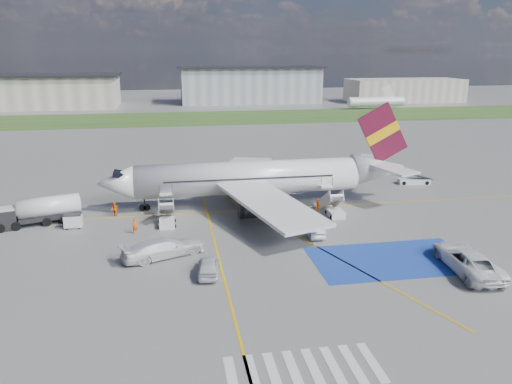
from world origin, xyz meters
TOP-DOWN VIEW (x-y plane):
  - ground at (0.00, 0.00)m, footprint 400.00×400.00m
  - grass_strip at (0.00, 95.00)m, footprint 400.00×30.00m
  - taxiway_line_main at (0.00, 12.00)m, footprint 120.00×0.20m
  - taxiway_line_cross at (-5.00, -10.00)m, footprint 0.20×60.00m
  - taxiway_line_diag at (0.00, 12.00)m, footprint 20.71×56.45m
  - staging_box at (10.00, -4.00)m, footprint 14.00×8.00m
  - crosswalk at (-1.80, -18.00)m, footprint 9.00×4.00m
  - terminal_west at (-55.00, 130.00)m, footprint 60.00×22.00m
  - terminal_centre at (20.00, 135.00)m, footprint 48.00×18.00m
  - terminal_east at (75.00, 128.00)m, footprint 40.00×16.00m
  - airliner at (1.51, 14.00)m, footprint 36.81×32.95m
  - airstairs_fwd at (-9.50, 8.70)m, footprint 1.90×5.20m
  - airstairs_aft at (9.00, 8.70)m, footprint 1.90×5.20m
  - fuel_tanker at (-22.82, 11.23)m, footprint 8.72×4.64m
  - gpu_cart at (-19.07, 9.38)m, footprint 1.79×1.17m
  - belt_loader at (24.30, 19.91)m, footprint 4.71×2.19m
  - car_silver_a at (-6.16, -4.27)m, footprint 2.19×4.45m
  - car_silver_b at (4.88, 2.98)m, footprint 1.57×4.20m
  - van_white_a at (15.28, -7.12)m, footprint 3.74×6.93m
  - van_white_b at (-9.77, 0.12)m, footprint 6.20×4.34m
  - crew_fwd at (-12.65, 6.62)m, footprint 0.65×0.55m
  - crew_nose at (-15.20, 12.53)m, footprint 1.04×1.01m
  - crew_aft at (7.24, 9.10)m, footprint 0.52×1.14m

SIDE VIEW (x-z plane):
  - ground at x=0.00m, z-range 0.00..0.00m
  - grass_strip at x=0.00m, z-range 0.00..0.01m
  - taxiway_line_main at x=0.00m, z-range 0.00..0.01m
  - taxiway_line_cross at x=-5.00m, z-range 0.00..0.01m
  - taxiway_line_diag at x=0.00m, z-range 0.00..0.01m
  - staging_box at x=10.00m, z-range 0.00..0.01m
  - crosswalk at x=-1.80m, z-range 0.00..0.01m
  - belt_loader at x=24.30m, z-range -0.34..1.03m
  - airstairs_fwd at x=-9.50m, z-range -1.18..2.42m
  - airstairs_aft at x=9.00m, z-range -1.18..2.42m
  - gpu_cart at x=-19.07m, z-range -0.07..1.40m
  - car_silver_b at x=4.88m, z-range 0.00..1.37m
  - car_silver_a at x=-6.16m, z-range 0.00..1.46m
  - crew_fwd at x=-12.65m, z-range 0.00..1.53m
  - crew_nose at x=-15.20m, z-range 0.00..1.68m
  - crew_aft at x=7.24m, z-range 0.00..1.92m
  - van_white_b at x=-9.77m, z-range 0.00..2.25m
  - fuel_tanker at x=-22.82m, z-range -0.23..2.66m
  - van_white_a at x=15.28m, z-range 0.00..2.49m
  - airliner at x=1.51m, z-range -2.57..9.35m
  - terminal_east at x=75.00m, z-range 0.00..8.00m
  - terminal_west at x=-55.00m, z-range 0.00..10.00m
  - terminal_centre at x=20.00m, z-range 0.00..12.00m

